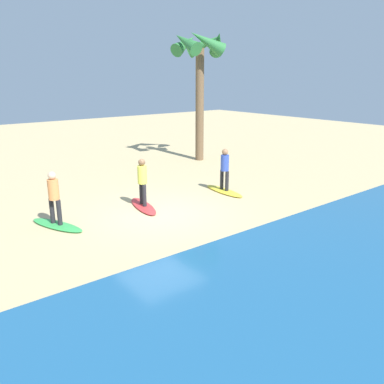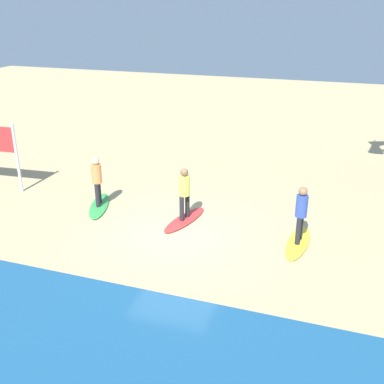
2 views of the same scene
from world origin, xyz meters
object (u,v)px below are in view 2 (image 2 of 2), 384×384
(surfboard_yellow, at_px, (298,243))
(surfer_green, at_px, (97,178))
(surfer_red, at_px, (184,190))
(surfer_yellow, at_px, (301,211))
(surfboard_green, at_px, (99,206))
(surfboard_red, at_px, (185,220))

(surfboard_yellow, distance_m, surfer_green, 6.65)
(surfer_red, distance_m, surfer_green, 3.04)
(surfer_yellow, bearing_deg, surfboard_green, -3.81)
(surfboard_red, bearing_deg, surfboard_yellow, 97.17)
(surfboard_yellow, height_order, surfboard_green, same)
(surfboard_yellow, height_order, surfboard_red, same)
(surfer_yellow, bearing_deg, surfer_red, -5.94)
(surfer_red, xyz_separation_m, surfer_green, (3.04, -0.07, 0.00))
(surfer_yellow, xyz_separation_m, surfer_red, (3.52, -0.37, 0.00))
(surfboard_yellow, height_order, surfer_red, surfer_red)
(surfboard_yellow, bearing_deg, surfboard_green, -89.88)
(surfboard_red, height_order, surfer_red, surfer_red)
(surfboard_yellow, bearing_deg, surfer_red, -92.00)
(surfboard_yellow, relative_size, surfer_red, 1.28)
(surfer_yellow, relative_size, surfboard_green, 0.78)
(surfboard_red, bearing_deg, surfer_green, -78.23)
(surfboard_red, xyz_separation_m, surfer_red, (0.00, 0.00, 0.99))
(surfer_green, bearing_deg, surfer_yellow, 176.19)
(surfer_yellow, height_order, surfer_red, same)
(surfer_yellow, distance_m, surfboard_green, 6.65)
(surfboard_yellow, distance_m, surfer_yellow, 0.99)
(surfer_yellow, xyz_separation_m, surfboard_red, (3.52, -0.37, -0.99))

